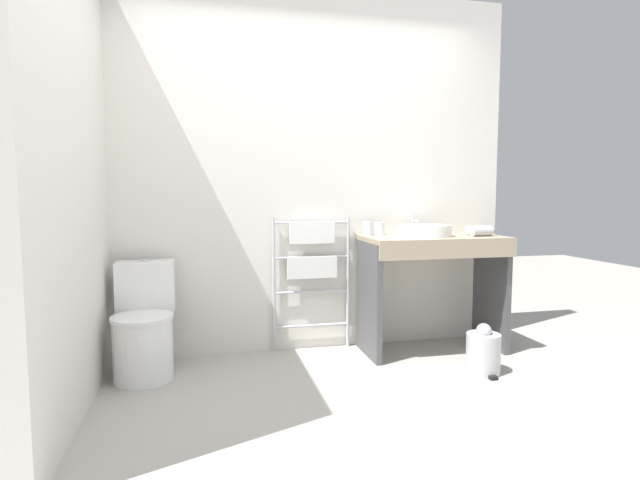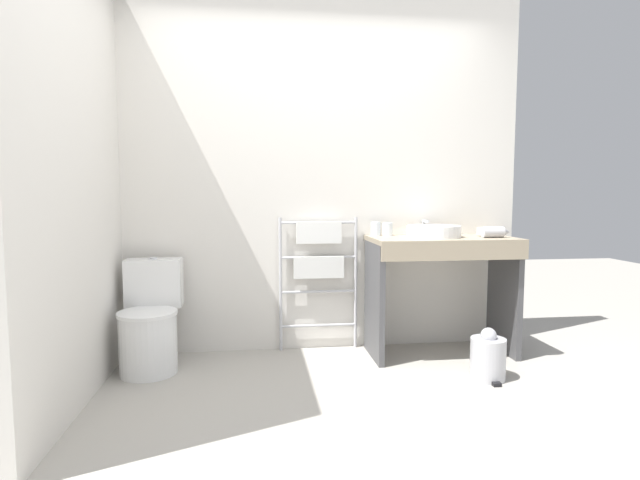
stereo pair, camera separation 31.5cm
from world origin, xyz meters
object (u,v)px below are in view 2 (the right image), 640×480
object	(u,v)px
towel_radiator	(319,260)
sink_basin	(434,231)
hair_dryer	(493,232)
cup_near_edge	(387,229)
toilet	(150,325)
cup_near_wall	(376,229)
trash_bin	(488,357)

from	to	relation	value
towel_radiator	sink_basin	size ratio (longest dim) A/B	2.58
hair_dryer	cup_near_edge	bearing A→B (deg)	160.10
toilet	sink_basin	xyz separation A→B (m)	(1.98, 0.08, 0.60)
sink_basin	hair_dryer	size ratio (longest dim) A/B	1.90
cup_near_edge	towel_radiator	bearing A→B (deg)	174.98
cup_near_wall	sink_basin	bearing A→B (deg)	-24.95
sink_basin	hair_dryer	distance (m)	0.42
towel_radiator	trash_bin	distance (m)	1.35
towel_radiator	trash_bin	size ratio (longest dim) A/B	3.02
cup_near_wall	cup_near_edge	xyz separation A→B (m)	(0.09, -0.02, -0.00)
sink_basin	trash_bin	bearing A→B (deg)	-71.88
hair_dryer	toilet	bearing A→B (deg)	179.69
cup_near_edge	trash_bin	size ratio (longest dim) A/B	0.29
cup_near_edge	cup_near_wall	bearing A→B (deg)	166.30
toilet	towel_radiator	xyz separation A→B (m)	(1.17, 0.29, 0.38)
sink_basin	cup_near_wall	distance (m)	0.43
cup_near_edge	hair_dryer	size ratio (longest dim) A/B	0.47
cup_near_wall	trash_bin	distance (m)	1.20
towel_radiator	cup_near_wall	size ratio (longest dim) A/B	9.78
toilet	cup_near_wall	world-z (taller)	cup_near_wall
towel_radiator	cup_near_wall	world-z (taller)	towel_radiator
toilet	trash_bin	size ratio (longest dim) A/B	2.22
towel_radiator	hair_dryer	xyz separation A→B (m)	(1.22, -0.30, 0.22)
toilet	sink_basin	distance (m)	2.08
towel_radiator	sink_basin	distance (m)	0.87
toilet	towel_radiator	world-z (taller)	towel_radiator
cup_near_edge	trash_bin	distance (m)	1.14
cup_near_wall	hair_dryer	xyz separation A→B (m)	(0.79, -0.28, -0.01)
cup_near_wall	hair_dryer	size ratio (longest dim) A/B	0.50
sink_basin	cup_near_edge	xyz separation A→B (m)	(-0.30, 0.16, 0.00)
toilet	sink_basin	world-z (taller)	sink_basin
cup_near_wall	hair_dryer	bearing A→B (deg)	-19.25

